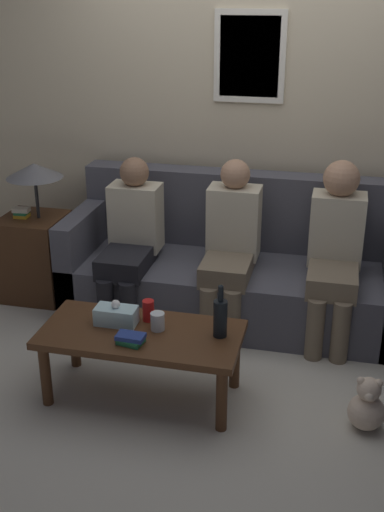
{
  "coord_description": "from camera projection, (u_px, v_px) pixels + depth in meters",
  "views": [
    {
      "loc": [
        0.64,
        -3.49,
        2.15
      ],
      "look_at": [
        -0.16,
        -0.07,
        0.65
      ],
      "focal_mm": 45.0,
      "sensor_mm": 36.0,
      "label": 1
    }
  ],
  "objects": [
    {
      "name": "side_table_with_lamp",
      "position": [
        36.0,
        247.0,
        4.65
      ],
      "size": [
        0.47,
        0.43,
        1.01
      ],
      "color": "#4C2D19",
      "rests_on": "ground_plane"
    },
    {
      "name": "person_right",
      "position": [
        335.0,
        246.0,
        4.05
      ],
      "size": [
        0.34,
        0.63,
        1.14
      ],
      "color": "#756651",
      "rests_on": "ground_plane"
    },
    {
      "name": "tissue_box",
      "position": [
        116.0,
        315.0,
        3.54
      ],
      "size": [
        0.23,
        0.12,
        0.15
      ],
      "color": "silver",
      "rests_on": "coffee_table"
    },
    {
      "name": "wall_back",
      "position": [
        248.0,
        115.0,
        4.46
      ],
      "size": [
        9.0,
        0.08,
        2.6
      ],
      "color": "beige",
      "rests_on": "ground_plane"
    },
    {
      "name": "person_left",
      "position": [
        131.0,
        236.0,
        4.3
      ],
      "size": [
        0.34,
        0.62,
        1.09
      ],
      "color": "black",
      "rests_on": "ground_plane"
    },
    {
      "name": "couch_main",
      "position": [
        234.0,
        269.0,
        4.45
      ],
      "size": [
        2.26,
        0.86,
        0.94
      ],
      "color": "#4C4C56",
      "rests_on": "ground_plane"
    },
    {
      "name": "soda_can",
      "position": [
        148.0,
        310.0,
        3.57
      ],
      "size": [
        0.07,
        0.07,
        0.12
      ],
      "color": "red",
      "rests_on": "coffee_table"
    },
    {
      "name": "wine_bottle",
      "position": [
        220.0,
        317.0,
        3.39
      ],
      "size": [
        0.08,
        0.08,
        0.29
      ],
      "color": "black",
      "rests_on": "coffee_table"
    },
    {
      "name": "coffee_table",
      "position": [
        141.0,
        341.0,
        3.5
      ],
      "size": [
        1.1,
        0.52,
        0.41
      ],
      "color": "#4C2D19",
      "rests_on": "ground_plane"
    },
    {
      "name": "ground_plane",
      "position": [
        219.0,
        348.0,
        4.11
      ],
      "size": [
        16.0,
        16.0,
        0.0
      ],
      "primitive_type": "plane",
      "color": "beige"
    },
    {
      "name": "drinking_glass",
      "position": [
        158.0,
        321.0,
        3.48
      ],
      "size": [
        0.08,
        0.08,
        0.1
      ],
      "color": "silver",
      "rests_on": "coffee_table"
    },
    {
      "name": "person_middle",
      "position": [
        230.0,
        242.0,
        4.19
      ],
      "size": [
        0.34,
        0.61,
        1.12
      ],
      "color": "#756651",
      "rests_on": "ground_plane"
    },
    {
      "name": "teddy_bear",
      "position": [
        367.0,
        407.0,
        3.32
      ],
      "size": [
        0.19,
        0.19,
        0.3
      ],
      "color": "beige",
      "rests_on": "ground_plane"
    },
    {
      "name": "book_stack",
      "position": [
        131.0,
        339.0,
        3.36
      ],
      "size": [
        0.15,
        0.12,
        0.05
      ],
      "color": "#237547",
      "rests_on": "coffee_table"
    }
  ]
}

